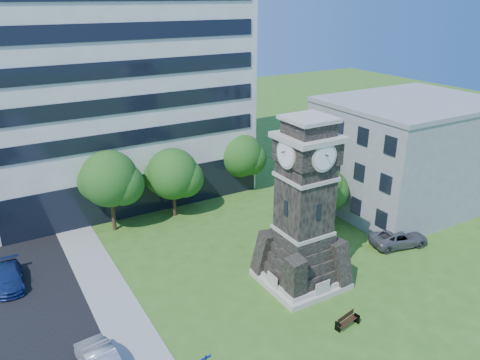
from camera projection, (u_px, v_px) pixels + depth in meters
ground at (282, 309)px, 31.00m from camera, size 160.00×160.00×0.00m
sidewalk at (119, 313)px, 30.54m from camera, size 3.00×70.00×0.06m
clock_tower at (304, 216)px, 32.05m from camera, size 5.40×5.40×12.22m
office_tall at (105, 52)px, 44.96m from camera, size 26.20×15.11×28.60m
office_low at (406, 153)px, 44.86m from camera, size 15.20×12.20×10.40m
car_street_north at (10, 278)px, 33.30m from camera, size 2.05×4.47×1.27m
car_east_lot at (399, 238)px, 38.63m from camera, size 5.25×3.32×1.35m
park_bench at (347, 320)px, 29.20m from camera, size 1.67×0.45×0.86m
tree_nw at (110, 181)px, 39.77m from camera, size 5.36×4.88×7.29m
tree_nc at (173, 175)px, 42.70m from camera, size 5.20×4.73×6.55m
tree_ne at (241, 156)px, 48.54m from camera, size 5.09×4.63×6.24m
tree_east at (315, 188)px, 41.33m from camera, size 5.64×5.13×6.17m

